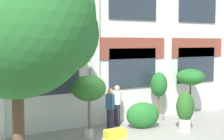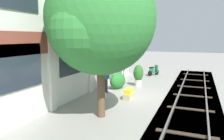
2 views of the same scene
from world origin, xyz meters
name	(u,v)px [view 1 (image 1 of 2)]	position (x,y,z in m)	size (l,w,h in m)	color
apartment_facade	(91,21)	(0.00, 2.94, 4.21)	(15.10, 0.64, 8.47)	silver
broadleaf_tree	(16,21)	(-3.55, 0.27, 3.93)	(4.59, 4.38, 6.28)	brown
potted_plant_low_pan	(159,87)	(2.81, 2.13, 1.43)	(0.72, 0.72, 2.07)	gray
potted_plant_terracotta_small	(89,89)	(-0.87, 1.39, 1.72)	(1.24, 1.24, 2.20)	beige
potted_plant_fluted_column	(185,109)	(2.71, 0.38, 0.80)	(0.68, 0.68, 1.47)	beige
potted_plant_square_trough	(115,139)	(-0.60, 0.01, 0.27)	(0.78, 0.45, 0.58)	tan
potted_plant_tall_urn	(191,78)	(4.57, 2.06, 1.72)	(1.29, 1.29, 2.15)	beige
resident_by_doorway	(110,108)	(0.18, 1.72, 0.86)	(0.34, 0.53, 1.61)	#282833
resident_watching_tracks	(117,104)	(0.78, 2.23, 0.88)	(0.48, 0.34, 1.63)	#282833
topiary_hedge	(143,115)	(1.47, 1.41, 0.51)	(1.32, 0.70, 1.01)	#236B28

